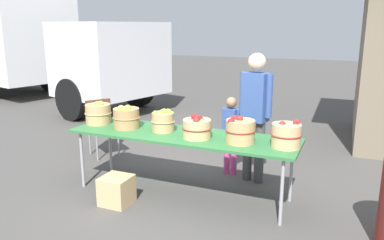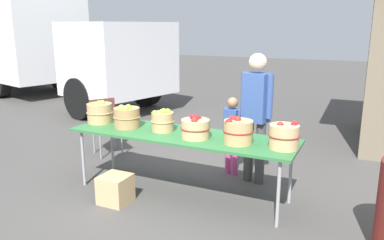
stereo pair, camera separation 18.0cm
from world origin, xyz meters
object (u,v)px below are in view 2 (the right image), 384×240
object	(u,v)px
apple_basket_red_0	(195,128)
child_customer	(232,130)
market_table	(181,137)
folding_chair	(105,122)
apple_basket_green_2	(163,121)
apple_basket_green_1	(127,117)
apple_basket_red_2	(284,136)
apple_basket_red_1	(238,131)
box_truck	(37,43)
apple_basket_green_0	(100,113)
vendor_adult	(256,108)
produce_crate	(115,189)

from	to	relation	value
apple_basket_red_0	child_customer	size ratio (longest dim) A/B	0.32
market_table	folding_chair	world-z (taller)	folding_chair
apple_basket_green_2	folding_chair	size ratio (longest dim) A/B	0.33
apple_basket_green_1	child_customer	world-z (taller)	child_customer
apple_basket_green_2	apple_basket_red_0	bearing A→B (deg)	-11.66
apple_basket_red_2	folding_chair	distance (m)	3.11
market_table	apple_basket_red_1	xyz separation A→B (m)	(0.71, -0.06, 0.17)
child_customer	box_truck	distance (m)	7.94
folding_chair	apple_basket_red_1	bearing A→B (deg)	-75.88
apple_basket_green_0	vendor_adult	xyz separation A→B (m)	(1.87, 0.70, 0.09)
market_table	box_truck	size ratio (longest dim) A/B	0.34
apple_basket_green_0	apple_basket_red_1	size ratio (longest dim) A/B	1.03
apple_basket_red_0	apple_basket_green_0	bearing A→B (deg)	175.72
vendor_adult	box_truck	world-z (taller)	box_truck
apple_basket_green_0	child_customer	xyz separation A→B (m)	(1.52, 0.82, -0.25)
market_table	apple_basket_green_2	distance (m)	0.30
apple_basket_red_1	child_customer	xyz separation A→B (m)	(-0.38, 0.91, -0.26)
market_table	apple_basket_green_2	xyz separation A→B (m)	(-0.25, 0.02, 0.16)
vendor_adult	box_truck	distance (m)	8.28
child_customer	box_truck	world-z (taller)	box_truck
apple_basket_green_0	apple_basket_green_1	size ratio (longest dim) A/B	1.01
apple_basket_green_1	apple_basket_red_2	distance (m)	1.94
apple_basket_red_1	box_truck	distance (m)	8.69
apple_basket_red_1	child_customer	bearing A→B (deg)	112.79
apple_basket_green_1	apple_basket_red_1	world-z (taller)	apple_basket_green_1
child_customer	folding_chair	bearing A→B (deg)	14.87
apple_basket_green_0	apple_basket_green_2	distance (m)	0.94
apple_basket_green_1	apple_basket_red_0	world-z (taller)	apple_basket_green_1
apple_basket_red_2	box_truck	size ratio (longest dim) A/B	0.04
apple_basket_green_1	apple_basket_red_0	distance (m)	0.96
market_table	apple_basket_red_2	world-z (taller)	apple_basket_red_2
market_table	child_customer	world-z (taller)	child_customer
apple_basket_red_2	apple_basket_red_1	bearing A→B (deg)	-175.47
market_table	apple_basket_red_1	world-z (taller)	apple_basket_red_1
box_truck	market_table	bearing A→B (deg)	-17.39
child_customer	vendor_adult	bearing A→B (deg)	175.50
vendor_adult	produce_crate	distance (m)	1.96
apple_basket_green_0	apple_basket_red_2	bearing A→B (deg)	-1.24
apple_basket_red_2	box_truck	distance (m)	9.09
child_customer	folding_chair	size ratio (longest dim) A/B	1.24
vendor_adult	folding_chair	bearing A→B (deg)	9.84
apple_basket_red_0	box_truck	bearing A→B (deg)	147.89
apple_basket_green_2	apple_basket_red_2	xyz separation A→B (m)	(1.45, -0.04, 0.00)
apple_basket_green_0	vendor_adult	bearing A→B (deg)	20.48
apple_basket_red_1	apple_basket_red_2	xyz separation A→B (m)	(0.49, 0.04, -0.00)
apple_basket_red_1	apple_basket_green_0	bearing A→B (deg)	177.29
market_table	apple_basket_green_1	size ratio (longest dim) A/B	8.01
folding_chair	apple_basket_green_2	bearing A→B (deg)	-84.44
apple_basket_green_0	apple_basket_green_2	xyz separation A→B (m)	(0.94, -0.01, -0.01)
vendor_adult	apple_basket_red_1	bearing A→B (deg)	105.08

